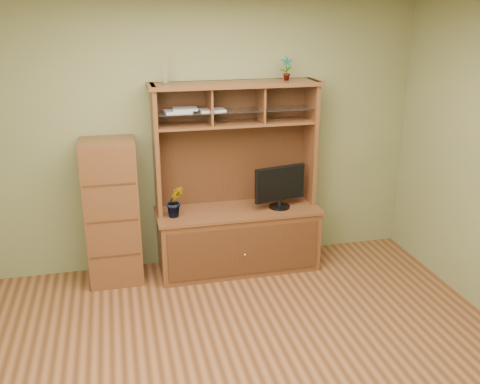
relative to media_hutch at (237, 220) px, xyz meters
name	(u,v)px	position (x,y,z in m)	size (l,w,h in m)	color
room	(249,204)	(-0.33, -1.73, 0.83)	(4.54, 4.04, 2.74)	#4E2C16
media_hutch	(237,220)	(0.00, 0.00, 0.00)	(1.66, 0.61, 1.90)	#4E2A16
monitor	(280,186)	(0.42, -0.08, 0.36)	(0.54, 0.21, 0.43)	black
orchid_plant	(175,201)	(-0.63, -0.08, 0.29)	(0.17, 0.14, 0.31)	#27511B
top_plant	(286,69)	(0.50, 0.08, 1.49)	(0.12, 0.08, 0.22)	#326322
reed_diffuser	(165,71)	(-0.66, 0.08, 1.50)	(0.06, 0.06, 0.30)	silver
magazines	(191,110)	(-0.43, 0.08, 1.13)	(0.58, 0.21, 0.04)	silver
side_cabinet	(112,212)	(-1.23, 0.02, 0.18)	(0.50, 0.46, 1.41)	#4E2A16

